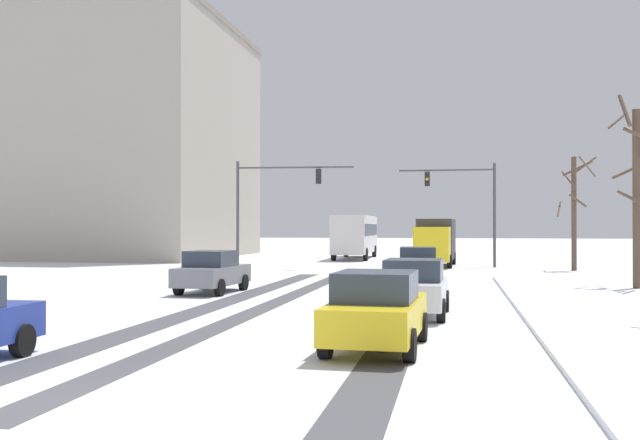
{
  "coord_description": "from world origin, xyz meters",
  "views": [
    {
      "loc": [
        5.28,
        -9.58,
        2.54
      ],
      "look_at": [
        0.0,
        18.8,
        2.8
      ],
      "focal_mm": 40.81,
      "sensor_mm": 36.0,
      "label": 1
    }
  ],
  "objects_px": {
    "traffic_signal_far_left": "(271,194)",
    "box_truck_delivery": "(436,241)",
    "traffic_signal_far_right": "(468,196)",
    "car_yellow_cab_fourth": "(377,310)",
    "bare_tree_sidewalk_mid": "(636,189)",
    "bare_tree_sidewalk_far": "(574,208)",
    "bus_oncoming": "(356,233)",
    "car_white_third": "(414,287)",
    "car_black_lead": "(418,265)",
    "office_building_far_left_block": "(112,141)",
    "car_grey_second": "(212,271)"
  },
  "relations": [
    {
      "from": "traffic_signal_far_left",
      "to": "box_truck_delivery",
      "type": "bearing_deg",
      "value": 24.69
    },
    {
      "from": "traffic_signal_far_right",
      "to": "car_yellow_cab_fourth",
      "type": "height_order",
      "value": "traffic_signal_far_right"
    },
    {
      "from": "car_yellow_cab_fourth",
      "to": "traffic_signal_far_right",
      "type": "bearing_deg",
      "value": 85.7
    },
    {
      "from": "bare_tree_sidewalk_mid",
      "to": "bare_tree_sidewalk_far",
      "type": "xyz_separation_m",
      "value": [
        -0.59,
        12.01,
        -0.49
      ]
    },
    {
      "from": "bus_oncoming",
      "to": "box_truck_delivery",
      "type": "distance_m",
      "value": 11.94
    },
    {
      "from": "car_white_third",
      "to": "car_black_lead",
      "type": "bearing_deg",
      "value": 92.42
    },
    {
      "from": "traffic_signal_far_right",
      "to": "office_building_far_left_block",
      "type": "xyz_separation_m",
      "value": [
        -29.54,
        11.22,
        5.38
      ]
    },
    {
      "from": "traffic_signal_far_left",
      "to": "box_truck_delivery",
      "type": "relative_size",
      "value": 0.95
    },
    {
      "from": "bare_tree_sidewalk_mid",
      "to": "bare_tree_sidewalk_far",
      "type": "bearing_deg",
      "value": 92.8
    },
    {
      "from": "car_grey_second",
      "to": "car_white_third",
      "type": "height_order",
      "value": "same"
    },
    {
      "from": "car_black_lead",
      "to": "bare_tree_sidewalk_mid",
      "type": "relative_size",
      "value": 0.52
    },
    {
      "from": "traffic_signal_far_right",
      "to": "car_white_third",
      "type": "height_order",
      "value": "traffic_signal_far_right"
    },
    {
      "from": "car_grey_second",
      "to": "car_white_third",
      "type": "xyz_separation_m",
      "value": [
        8.02,
        -5.87,
        0.0
      ]
    },
    {
      "from": "bus_oncoming",
      "to": "bare_tree_sidewalk_mid",
      "type": "height_order",
      "value": "bare_tree_sidewalk_mid"
    },
    {
      "from": "traffic_signal_far_left",
      "to": "box_truck_delivery",
      "type": "xyz_separation_m",
      "value": [
        9.74,
        4.48,
        -2.86
      ]
    },
    {
      "from": "traffic_signal_far_right",
      "to": "office_building_far_left_block",
      "type": "height_order",
      "value": "office_building_far_left_block"
    },
    {
      "from": "car_grey_second",
      "to": "office_building_far_left_block",
      "type": "distance_m",
      "value": 37.8
    },
    {
      "from": "car_yellow_cab_fourth",
      "to": "bare_tree_sidewalk_mid",
      "type": "height_order",
      "value": "bare_tree_sidewalk_mid"
    },
    {
      "from": "box_truck_delivery",
      "to": "bare_tree_sidewalk_mid",
      "type": "relative_size",
      "value": 0.93
    },
    {
      "from": "traffic_signal_far_left",
      "to": "car_white_third",
      "type": "distance_m",
      "value": 24.25
    },
    {
      "from": "car_grey_second",
      "to": "car_black_lead",
      "type": "bearing_deg",
      "value": 40.23
    },
    {
      "from": "traffic_signal_far_left",
      "to": "traffic_signal_far_right",
      "type": "xyz_separation_m",
      "value": [
        11.75,
        3.84,
        -0.07
      ]
    },
    {
      "from": "traffic_signal_far_left",
      "to": "traffic_signal_far_right",
      "type": "height_order",
      "value": "same"
    },
    {
      "from": "box_truck_delivery",
      "to": "office_building_far_left_block",
      "type": "height_order",
      "value": "office_building_far_left_block"
    },
    {
      "from": "car_white_third",
      "to": "car_grey_second",
      "type": "bearing_deg",
      "value": 143.8
    },
    {
      "from": "car_white_third",
      "to": "bare_tree_sidewalk_mid",
      "type": "height_order",
      "value": "bare_tree_sidewalk_mid"
    },
    {
      "from": "traffic_signal_far_left",
      "to": "car_white_third",
      "type": "relative_size",
      "value": 1.72
    },
    {
      "from": "bus_oncoming",
      "to": "car_black_lead",
      "type": "bearing_deg",
      "value": -75.8
    },
    {
      "from": "car_black_lead",
      "to": "bare_tree_sidewalk_mid",
      "type": "xyz_separation_m",
      "value": [
        9.0,
        -1.24,
        3.29
      ]
    },
    {
      "from": "car_yellow_cab_fourth",
      "to": "bus_oncoming",
      "type": "relative_size",
      "value": 0.38
    },
    {
      "from": "car_grey_second",
      "to": "bare_tree_sidewalk_far",
      "type": "distance_m",
      "value": 23.54
    },
    {
      "from": "traffic_signal_far_left",
      "to": "bus_oncoming",
      "type": "height_order",
      "value": "traffic_signal_far_left"
    },
    {
      "from": "traffic_signal_far_right",
      "to": "car_white_third",
      "type": "bearing_deg",
      "value": -94.27
    },
    {
      "from": "office_building_far_left_block",
      "to": "box_truck_delivery",
      "type": "bearing_deg",
      "value": -21.01
    },
    {
      "from": "car_black_lead",
      "to": "car_white_third",
      "type": "xyz_separation_m",
      "value": [
        0.52,
        -12.22,
        0.0
      ]
    },
    {
      "from": "car_black_lead",
      "to": "car_yellow_cab_fourth",
      "type": "distance_m",
      "value": 18.01
    },
    {
      "from": "car_yellow_cab_fourth",
      "to": "bus_oncoming",
      "type": "bearing_deg",
      "value": 98.32
    },
    {
      "from": "car_grey_second",
      "to": "bare_tree_sidewalk_far",
      "type": "xyz_separation_m",
      "value": [
        15.92,
        17.12,
        2.8
      ]
    },
    {
      "from": "box_truck_delivery",
      "to": "bare_tree_sidewalk_far",
      "type": "bearing_deg",
      "value": -22.75
    },
    {
      "from": "car_black_lead",
      "to": "bare_tree_sidewalk_mid",
      "type": "height_order",
      "value": "bare_tree_sidewalk_mid"
    },
    {
      "from": "car_white_third",
      "to": "box_truck_delivery",
      "type": "bearing_deg",
      "value": 90.19
    },
    {
      "from": "car_grey_second",
      "to": "car_yellow_cab_fourth",
      "type": "relative_size",
      "value": 1.0
    },
    {
      "from": "bare_tree_sidewalk_mid",
      "to": "car_black_lead",
      "type": "bearing_deg",
      "value": 172.15
    },
    {
      "from": "car_black_lead",
      "to": "box_truck_delivery",
      "type": "relative_size",
      "value": 0.56
    },
    {
      "from": "bare_tree_sidewalk_mid",
      "to": "car_grey_second",
      "type": "bearing_deg",
      "value": -162.79
    },
    {
      "from": "car_grey_second",
      "to": "car_white_third",
      "type": "bearing_deg",
      "value": -36.2
    },
    {
      "from": "traffic_signal_far_right",
      "to": "car_grey_second",
      "type": "height_order",
      "value": "traffic_signal_far_right"
    },
    {
      "from": "bus_oncoming",
      "to": "box_truck_delivery",
      "type": "relative_size",
      "value": 1.47
    },
    {
      "from": "car_black_lead",
      "to": "car_grey_second",
      "type": "bearing_deg",
      "value": -139.77
    },
    {
      "from": "bare_tree_sidewalk_mid",
      "to": "office_building_far_left_block",
      "type": "distance_m",
      "value": 44.82
    }
  ]
}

